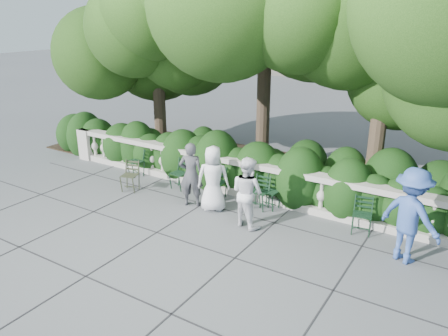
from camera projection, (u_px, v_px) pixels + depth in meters
The scene contains 15 objects.
ground at pixel (201, 221), 10.16m from camera, with size 90.00×90.00×0.00m, color #4B4E52.
balustrade at pixel (240, 178), 11.43m from camera, with size 12.00×0.44×1.00m.
shrub_hedge at pixel (261, 181), 12.55m from camera, with size 15.00×2.60×1.70m, color black, non-canonical shape.
tree_canopy at pixel (293, 38), 11.03m from camera, with size 15.04×6.52×6.78m.
chair_a at pixel (132, 176), 12.89m from camera, with size 0.44×0.48×0.84m, color black, non-canonical shape.
chair_b at pixel (176, 190), 11.90m from camera, with size 0.44×0.48×0.84m, color black, non-canonical shape.
chair_c at pixel (215, 200), 11.28m from camera, with size 0.44×0.48×0.84m, color black, non-canonical shape.
chair_d at pixel (256, 211), 10.67m from camera, with size 0.44×0.48×0.84m, color black, non-canonical shape.
chair_e at pixel (266, 210), 10.70m from camera, with size 0.44×0.48×0.84m, color black, non-canonical shape.
chair_f at pixel (360, 236), 9.46m from camera, with size 0.44×0.48×0.84m, color black, non-canonical shape.
chair_weathered at pixel (128, 193), 11.73m from camera, with size 0.44×0.48×0.84m, color black, non-canonical shape.
person_businessman at pixel (213, 179), 10.46m from camera, with size 0.79×0.52×1.62m, color silver.
person_woman_grey at pixel (191, 175), 10.72m from camera, with size 0.59×0.39×1.63m, color #3E3F43.
person_casual_man at pixel (247, 192), 9.69m from camera, with size 0.79×0.62×1.62m, color white.
person_older_blue at pixel (411, 216), 8.24m from camera, with size 1.23×0.71×1.90m, color #314F95.
Camera 1 is at (5.30, -7.47, 4.58)m, focal length 35.00 mm.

